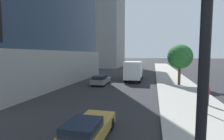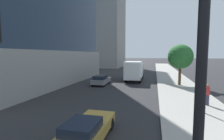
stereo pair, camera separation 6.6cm
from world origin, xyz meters
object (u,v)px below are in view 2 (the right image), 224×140
car_gray (101,80)px  pedestrian_red_shirt (208,94)px  box_truck (135,70)px  car_gold (88,129)px  street_tree (180,57)px  construction_building (104,20)px  street_lamp (204,56)px  traffic_light_pole (92,49)px

car_gray → pedestrian_red_shirt: (11.71, -7.80, 0.36)m
box_truck → car_gold: bearing=-90.0°
street_tree → car_gray: street_tree is taller
construction_building → car_gray: bearing=-74.2°
construction_building → pedestrian_red_shirt: bearing=-63.1°
box_truck → car_gray: bearing=-130.2°
street_lamp → pedestrian_red_shirt: bearing=65.8°
construction_building → street_tree: (20.57, -32.89, -12.05)m
box_truck → construction_building: bearing=115.4°
street_lamp → box_truck: 16.37m
traffic_light_pole → car_gold: bearing=113.9°
street_lamp → car_gray: bearing=137.9°
car_gold → box_truck: 20.60m
street_tree → car_gray: (-10.79, -1.64, -3.34)m
traffic_light_pole → street_lamp: bearing=64.5°
car_gold → box_truck: box_truck is taller
construction_building → box_truck: size_ratio=4.85×
car_gray → box_truck: size_ratio=0.52×
street_lamp → street_tree: bearing=90.2°
construction_building → car_gray: 39.05m
traffic_light_pole → box_truck: bearing=94.3°
street_lamp → car_gray: street_lamp is taller
construction_building → box_truck: bearing=-64.6°
traffic_light_pole → street_tree: (4.71, 21.38, -0.45)m
construction_building → traffic_light_pole: size_ratio=5.89×
car_gray → street_tree: bearing=8.6°
traffic_light_pole → box_truck: size_ratio=0.82×
street_tree → pedestrian_red_shirt: 9.94m
box_truck → pedestrian_red_shirt: bearing=-59.7°
car_gold → box_truck: bearing=90.0°
traffic_light_pole → car_gold: 5.95m
car_gold → construction_building: bearing=105.6°
construction_building → car_gold: construction_building is taller
car_gray → construction_building: bearing=105.8°
car_gold → pedestrian_red_shirt: 10.80m
box_truck → pedestrian_red_shirt: (7.49, -12.80, -0.72)m
street_lamp → pedestrian_red_shirt: 3.84m
street_lamp → construction_building: bearing=114.9°
construction_building → traffic_light_pole: construction_building is taller
car_gold → box_truck: size_ratio=0.54×
street_lamp → street_tree: street_lamp is taller
street_lamp → street_tree: size_ratio=1.13×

